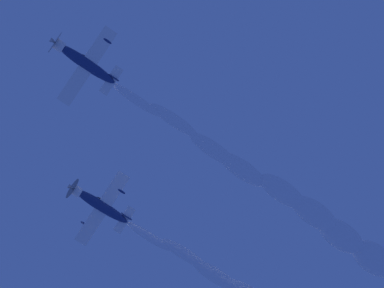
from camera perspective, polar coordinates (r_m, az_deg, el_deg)
airplane_lead at (r=78.73m, az=-7.68°, el=5.77°), size 7.59×7.55×3.63m
airplane_left_wingman at (r=84.52m, az=-6.60°, el=-4.30°), size 7.48×7.52×3.90m
smoke_trail_lead at (r=87.02m, az=8.43°, el=-4.95°), size 19.92×34.42×3.39m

